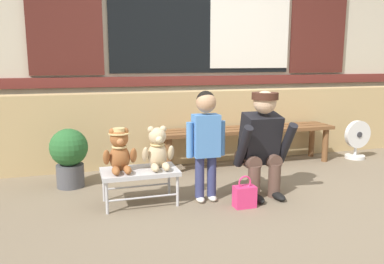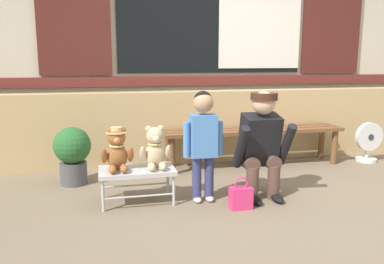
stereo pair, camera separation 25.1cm
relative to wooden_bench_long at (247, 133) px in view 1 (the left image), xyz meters
The scene contains 12 objects.
ground_plane 1.16m from the wooden_bench_long, 104.43° to the right, with size 60.00×60.00×0.00m, color #756651.
brick_low_wall 0.46m from the wooden_bench_long, 126.77° to the left, with size 7.14×0.25×0.85m, color tan.
shop_facade 1.59m from the wooden_bench_long, 106.94° to the left, with size 7.28×0.26×3.32m.
wooden_bench_long is the anchor object (origin of this frame).
small_display_bench 1.67m from the wooden_bench_long, 147.65° to the right, with size 0.64×0.36×0.30m.
teddy_bear_with_hat 1.80m from the wooden_bench_long, 150.43° to the right, with size 0.28×0.27×0.36m.
teddy_bear_plain 1.53m from the wooden_bench_long, 144.49° to the right, with size 0.28×0.26×0.36m.
child_standing 1.32m from the wooden_bench_long, 130.73° to the right, with size 0.35×0.18×0.96m.
adult_crouching 1.04m from the wooden_bench_long, 107.79° to the right, with size 0.50×0.49×0.95m.
handbag_on_ground 1.39m from the wooden_bench_long, 115.62° to the right, with size 0.18×0.11×0.27m.
potted_plant 1.99m from the wooden_bench_long, behind, with size 0.36×0.36×0.57m.
floor_fan 1.44m from the wooden_bench_long, ahead, with size 0.34×0.24×0.48m.
Camera 1 is at (-1.64, -2.98, 1.21)m, focal length 36.38 mm.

